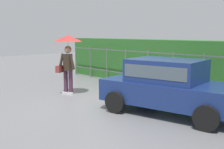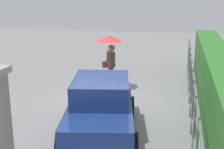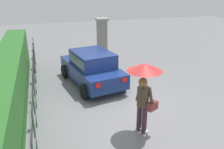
% 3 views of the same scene
% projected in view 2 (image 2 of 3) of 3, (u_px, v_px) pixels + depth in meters
% --- Properties ---
extents(ground_plane, '(40.00, 40.00, 0.00)m').
position_uv_depth(ground_plane, '(102.00, 105.00, 10.42)').
color(ground_plane, slate).
extents(car, '(3.95, 2.41, 1.48)m').
position_uv_depth(car, '(101.00, 104.00, 8.20)').
color(car, navy).
rests_on(car, ground).
extents(pedestrian, '(0.99, 0.99, 2.10)m').
position_uv_depth(pedestrian, '(109.00, 49.00, 11.78)').
color(pedestrian, '#47283D').
rests_on(pedestrian, ground).
extents(fence_section, '(11.00, 0.05, 1.50)m').
position_uv_depth(fence_section, '(191.00, 85.00, 9.75)').
color(fence_section, '#59605B').
rests_on(fence_section, ground).
extents(hedge_row, '(11.95, 0.90, 1.90)m').
position_uv_depth(hedge_row, '(217.00, 83.00, 9.55)').
color(hedge_row, '#2D6B28').
rests_on(hedge_row, ground).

